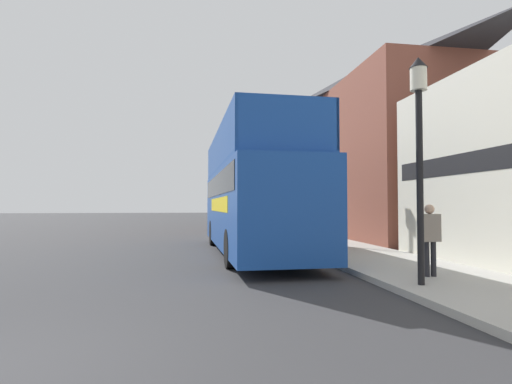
% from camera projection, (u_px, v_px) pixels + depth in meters
% --- Properties ---
extents(ground_plane, '(144.00, 144.00, 0.00)m').
position_uv_depth(ground_plane, '(157.00, 233.00, 24.25)').
color(ground_plane, '#333335').
extents(sidewalk, '(3.21, 108.00, 0.14)m').
position_uv_depth(sidewalk, '(290.00, 234.00, 22.49)').
color(sidewalk, '#ADAAA3').
rests_on(sidewalk, ground_plane).
extents(brick_terrace_rear, '(6.00, 20.99, 10.21)m').
position_uv_depth(brick_terrace_rear, '(351.00, 152.00, 25.52)').
color(brick_terrace_rear, brown).
rests_on(brick_terrace_rear, ground_plane).
extents(tour_bus, '(2.75, 10.71, 4.26)m').
position_uv_depth(tour_bus, '(252.00, 200.00, 14.15)').
color(tour_bus, '#19479E').
rests_on(tour_bus, ground_plane).
extents(parked_car_ahead_of_bus, '(1.80, 4.33, 1.46)m').
position_uv_depth(parked_car_ahead_of_bus, '(243.00, 224.00, 21.78)').
color(parked_car_ahead_of_bus, silver).
rests_on(parked_car_ahead_of_bus, ground_plane).
extents(pedestrian_third, '(0.41, 0.23, 1.57)m').
position_uv_depth(pedestrian_third, '(430.00, 233.00, 8.72)').
color(pedestrian_third, '#232328').
rests_on(pedestrian_third, sidewalk).
extents(lamp_post_nearest, '(0.35, 0.35, 4.50)m').
position_uv_depth(lamp_post_nearest, '(419.00, 126.00, 7.88)').
color(lamp_post_nearest, black).
rests_on(lamp_post_nearest, sidewalk).
extents(lamp_post_second, '(0.35, 0.35, 5.11)m').
position_uv_depth(lamp_post_second, '(300.00, 160.00, 17.01)').
color(lamp_post_second, black).
rests_on(lamp_post_second, sidewalk).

